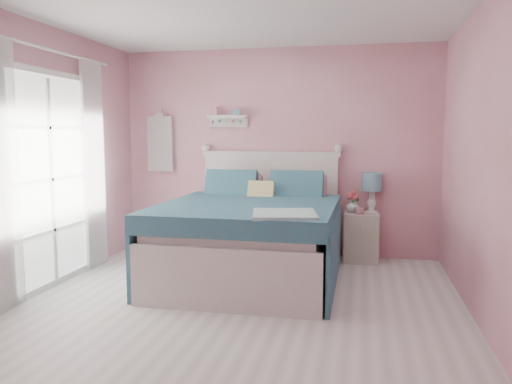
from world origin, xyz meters
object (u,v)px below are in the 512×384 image
at_px(bed, 252,237).
at_px(vase, 353,206).
at_px(teacup, 359,211).
at_px(nightstand, 361,237).
at_px(table_lamp, 372,185).

xyz_separation_m(bed, vase, (1.04, 0.94, 0.25)).
height_order(bed, vase, bed).
bearing_deg(teacup, nightstand, 72.32).
bearing_deg(bed, vase, 42.87).
height_order(bed, table_lamp, bed).
relative_size(bed, table_lamp, 4.76).
xyz_separation_m(bed, table_lamp, (1.26, 1.01, 0.50)).
relative_size(nightstand, vase, 3.59).
distance_m(nightstand, teacup, 0.35).
xyz_separation_m(nightstand, teacup, (-0.03, -0.10, 0.34)).
height_order(nightstand, teacup, teacup).
distance_m(bed, vase, 1.43).
height_order(table_lamp, teacup, table_lamp).
distance_m(table_lamp, teacup, 0.38).
relative_size(vase, teacup, 1.51).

